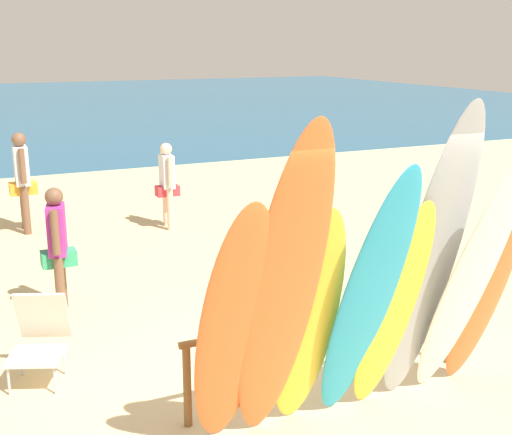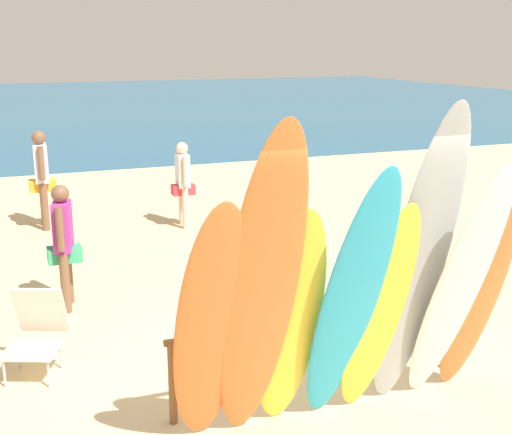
% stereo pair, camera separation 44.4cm
% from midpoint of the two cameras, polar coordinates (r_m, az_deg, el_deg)
% --- Properties ---
extents(ground, '(60.00, 60.00, 0.00)m').
position_cam_midpoint_polar(ground, '(19.31, -12.63, 5.09)').
color(ground, '#D3BC8C').
extents(ocean_water, '(60.00, 40.00, 0.02)m').
position_cam_midpoint_polar(ocean_water, '(36.98, -16.91, 9.34)').
color(ocean_water, '#235B7F').
rests_on(ocean_water, ground).
extents(surfboard_rack, '(2.89, 0.07, 0.78)m').
position_cam_midpoint_polar(surfboard_rack, '(6.13, 7.70, -9.88)').
color(surfboard_rack, brown).
rests_on(surfboard_rack, ground).
extents(surfboard_orange_0, '(0.56, 0.91, 2.19)m').
position_cam_midpoint_polar(surfboard_orange_0, '(4.93, -1.31, -9.82)').
color(surfboard_orange_0, orange).
rests_on(surfboard_orange_0, ground).
extents(surfboard_orange_1, '(0.58, 1.06, 2.73)m').
position_cam_midpoint_polar(surfboard_orange_1, '(4.84, 3.03, -6.81)').
color(surfboard_orange_1, orange).
rests_on(surfboard_orange_1, ground).
extents(surfboard_yellow_2, '(0.54, 0.73, 2.03)m').
position_cam_midpoint_polar(surfboard_yellow_2, '(5.28, 5.41, -9.08)').
color(surfboard_yellow_2, yellow).
rests_on(surfboard_yellow_2, ground).
extents(surfboard_teal_3, '(0.59, 1.01, 2.36)m').
position_cam_midpoint_polar(surfboard_teal_3, '(5.27, 10.51, -7.33)').
color(surfboard_teal_3, '#289EC6').
rests_on(surfboard_teal_3, ground).
extents(surfboard_yellow_4, '(0.58, 0.77, 2.02)m').
position_cam_midpoint_polar(surfboard_yellow_4, '(5.60, 12.78, -8.03)').
color(surfboard_yellow_4, yellow).
rests_on(surfboard_yellow_4, ground).
extents(surfboard_grey_5, '(0.55, 0.87, 2.77)m').
position_cam_midpoint_polar(surfboard_grey_5, '(5.60, 15.96, -4.10)').
color(surfboard_grey_5, '#999EA3').
rests_on(surfboard_grey_5, ground).
extents(surfboard_white_6, '(0.57, 1.00, 2.30)m').
position_cam_midpoint_polar(surfboard_white_6, '(5.86, 19.07, -5.96)').
color(surfboard_white_6, white).
rests_on(surfboard_white_6, ground).
extents(surfboard_orange_7, '(0.46, 0.74, 1.98)m').
position_cam_midpoint_polar(surfboard_orange_7, '(6.21, 20.55, -6.51)').
color(surfboard_orange_7, orange).
rests_on(surfboard_orange_7, ground).
extents(beachgoer_near_rack, '(0.39, 0.57, 1.50)m').
position_cam_midpoint_polar(beachgoer_near_rack, '(11.54, -5.23, 3.35)').
color(beachgoer_near_rack, beige).
rests_on(beachgoer_near_rack, ground).
extents(beachgoer_by_water, '(0.40, 0.57, 1.54)m').
position_cam_midpoint_polar(beachgoer_by_water, '(8.17, -14.76, -1.75)').
color(beachgoer_by_water, brown).
rests_on(beachgoer_by_water, ground).
extents(beachgoer_photographing, '(0.44, 0.65, 1.71)m').
position_cam_midpoint_polar(beachgoer_photographing, '(11.91, -16.98, 3.71)').
color(beachgoer_photographing, brown).
rests_on(beachgoer_photographing, ground).
extents(beach_chair_red, '(0.71, 0.79, 0.83)m').
position_cam_midpoint_polar(beach_chair_red, '(6.84, -16.59, -9.23)').
color(beach_chair_red, '#B7B7BC').
rests_on(beach_chair_red, ground).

